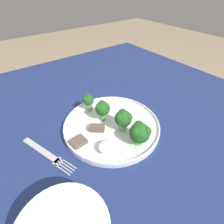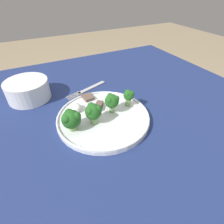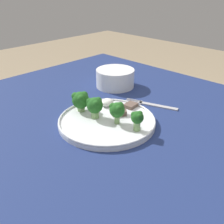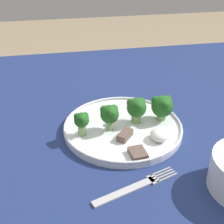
# 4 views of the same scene
# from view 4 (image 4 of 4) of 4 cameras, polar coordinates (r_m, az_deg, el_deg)

# --- Properties ---
(table) EXTENTS (1.10, 1.15, 0.73)m
(table) POSITION_cam_4_polar(r_m,az_deg,el_deg) (0.80, 1.25, -8.34)
(table) COLOR navy
(table) RESTS_ON ground_plane
(dinner_plate) EXTENTS (0.28, 0.28, 0.02)m
(dinner_plate) POSITION_cam_4_polar(r_m,az_deg,el_deg) (0.73, 1.99, -2.81)
(dinner_plate) COLOR white
(dinner_plate) RESTS_ON table
(fork) EXTENTS (0.08, 0.17, 0.00)m
(fork) POSITION_cam_4_polar(r_m,az_deg,el_deg) (0.59, 4.27, -13.52)
(fork) COLOR #B2B2B7
(fork) RESTS_ON table
(broccoli_floret_near_rim_left) EXTENTS (0.05, 0.05, 0.06)m
(broccoli_floret_near_rim_left) POSITION_cam_4_polar(r_m,az_deg,el_deg) (0.74, 9.15, 1.13)
(broccoli_floret_near_rim_left) COLOR #7FA866
(broccoli_floret_near_rim_left) RESTS_ON dinner_plate
(broccoli_floret_center_left) EXTENTS (0.04, 0.04, 0.06)m
(broccoli_floret_center_left) POSITION_cam_4_polar(r_m,az_deg,el_deg) (0.69, -0.44, -0.38)
(broccoli_floret_center_left) COLOR #7FA866
(broccoli_floret_center_left) RESTS_ON dinner_plate
(broccoli_floret_back_left) EXTENTS (0.05, 0.05, 0.06)m
(broccoli_floret_back_left) POSITION_cam_4_polar(r_m,az_deg,el_deg) (0.73, 4.52, 0.78)
(broccoli_floret_back_left) COLOR #7FA866
(broccoli_floret_back_left) RESTS_ON dinner_plate
(broccoli_floret_front_left) EXTENTS (0.03, 0.03, 0.05)m
(broccoli_floret_front_left) POSITION_cam_4_polar(r_m,az_deg,el_deg) (0.68, -5.57, -1.64)
(broccoli_floret_front_left) COLOR #7FA866
(broccoli_floret_front_left) RESTS_ON dinner_plate
(meat_slice_front_slice) EXTENTS (0.04, 0.04, 0.02)m
(meat_slice_front_slice) POSITION_cam_4_polar(r_m,az_deg,el_deg) (0.68, 2.04, -4.27)
(meat_slice_front_slice) COLOR brown
(meat_slice_front_slice) RESTS_ON dinner_plate
(meat_slice_middle_slice) EXTENTS (0.04, 0.04, 0.01)m
(meat_slice_middle_slice) POSITION_cam_4_polar(r_m,az_deg,el_deg) (0.64, 4.75, -7.54)
(meat_slice_middle_slice) COLOR brown
(meat_slice_middle_slice) RESTS_ON dinner_plate
(sauce_dollop) EXTENTS (0.04, 0.04, 0.02)m
(sauce_dollop) POSITION_cam_4_polar(r_m,az_deg,el_deg) (0.68, 8.61, -4.20)
(sauce_dollop) COLOR white
(sauce_dollop) RESTS_ON dinner_plate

